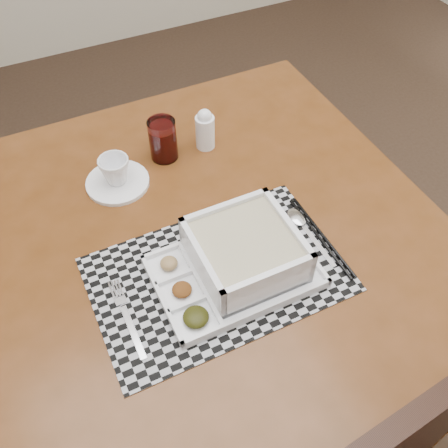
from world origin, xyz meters
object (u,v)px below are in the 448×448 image
(creamer_bottle, at_px, (205,129))
(juice_glass, at_px, (163,141))
(dining_table, at_px, (201,259))
(serving_tray, at_px, (241,257))
(cup, at_px, (115,170))

(creamer_bottle, bearing_deg, juice_glass, 176.25)
(juice_glass, height_order, creamer_bottle, creamer_bottle)
(dining_table, relative_size, serving_tray, 3.30)
(dining_table, bearing_deg, serving_tray, -69.41)
(dining_table, height_order, creamer_bottle, creamer_bottle)
(serving_tray, height_order, creamer_bottle, creamer_bottle)
(juice_glass, bearing_deg, dining_table, -95.37)
(serving_tray, distance_m, juice_glass, 0.39)
(dining_table, height_order, serving_tray, serving_tray)
(cup, distance_m, juice_glass, 0.14)
(serving_tray, bearing_deg, juice_glass, 92.55)
(creamer_bottle, bearing_deg, dining_table, -116.64)
(juice_glass, bearing_deg, serving_tray, -87.45)
(cup, bearing_deg, serving_tray, -81.96)
(dining_table, relative_size, creamer_bottle, 9.55)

